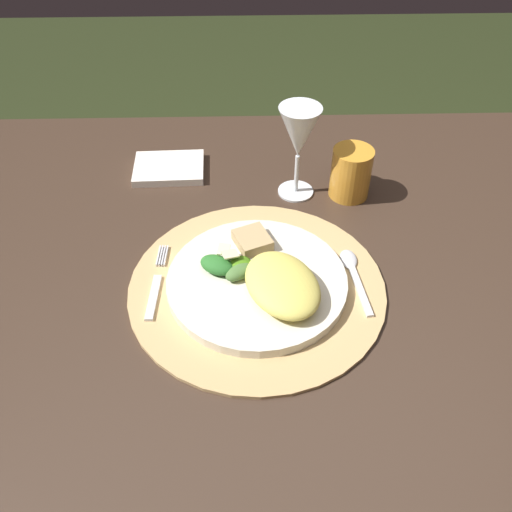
{
  "coord_description": "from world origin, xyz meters",
  "views": [
    {
      "loc": [
        -0.08,
        -0.67,
        1.33
      ],
      "look_at": [
        -0.07,
        -0.04,
        0.74
      ],
      "focal_mm": 38.96,
      "sensor_mm": 36.0,
      "label": 1
    }
  ],
  "objects_px": {
    "dinner_plate": "(257,282)",
    "napkin": "(169,168)",
    "fork": "(156,285)",
    "spoon": "(352,270)",
    "dining_table": "(291,310)",
    "amber_tumbler": "(351,173)",
    "wine_glass": "(299,135)"
  },
  "relations": [
    {
      "from": "dinner_plate",
      "to": "napkin",
      "type": "relative_size",
      "value": 2.06
    },
    {
      "from": "dinner_plate",
      "to": "napkin",
      "type": "xyz_separation_m",
      "value": [
        -0.16,
        0.31,
        -0.01
      ]
    },
    {
      "from": "dinner_plate",
      "to": "napkin",
      "type": "bearing_deg",
      "value": 117.06
    },
    {
      "from": "dinner_plate",
      "to": "fork",
      "type": "xyz_separation_m",
      "value": [
        -0.15,
        0.0,
        -0.01
      ]
    },
    {
      "from": "dining_table",
      "to": "wine_glass",
      "type": "height_order",
      "value": "wine_glass"
    },
    {
      "from": "spoon",
      "to": "napkin",
      "type": "distance_m",
      "value": 0.42
    },
    {
      "from": "spoon",
      "to": "fork",
      "type": "bearing_deg",
      "value": -175.48
    },
    {
      "from": "spoon",
      "to": "napkin",
      "type": "bearing_deg",
      "value": 137.23
    },
    {
      "from": "wine_glass",
      "to": "napkin",
      "type": "bearing_deg",
      "value": 162.91
    },
    {
      "from": "spoon",
      "to": "amber_tumbler",
      "type": "xyz_separation_m",
      "value": [
        0.02,
        0.21,
        0.04
      ]
    },
    {
      "from": "dining_table",
      "to": "wine_glass",
      "type": "distance_m",
      "value": 0.31
    },
    {
      "from": "fork",
      "to": "napkin",
      "type": "height_order",
      "value": "napkin"
    },
    {
      "from": "dining_table",
      "to": "fork",
      "type": "height_order",
      "value": "fork"
    },
    {
      "from": "fork",
      "to": "spoon",
      "type": "xyz_separation_m",
      "value": [
        0.3,
        0.02,
        -0.0
      ]
    },
    {
      "from": "dining_table",
      "to": "fork",
      "type": "xyz_separation_m",
      "value": [
        -0.22,
        -0.09,
        0.16
      ]
    },
    {
      "from": "dinner_plate",
      "to": "napkin",
      "type": "distance_m",
      "value": 0.35
    },
    {
      "from": "dinner_plate",
      "to": "spoon",
      "type": "bearing_deg",
      "value": 10.31
    },
    {
      "from": "dinner_plate",
      "to": "spoon",
      "type": "relative_size",
      "value": 1.92
    },
    {
      "from": "dinner_plate",
      "to": "fork",
      "type": "distance_m",
      "value": 0.15
    },
    {
      "from": "dining_table",
      "to": "amber_tumbler",
      "type": "bearing_deg",
      "value": 53.05
    },
    {
      "from": "napkin",
      "to": "wine_glass",
      "type": "distance_m",
      "value": 0.27
    },
    {
      "from": "wine_glass",
      "to": "amber_tumbler",
      "type": "distance_m",
      "value": 0.12
    },
    {
      "from": "spoon",
      "to": "wine_glass",
      "type": "distance_m",
      "value": 0.25
    },
    {
      "from": "dining_table",
      "to": "amber_tumbler",
      "type": "height_order",
      "value": "amber_tumbler"
    },
    {
      "from": "fork",
      "to": "wine_glass",
      "type": "relative_size",
      "value": 0.92
    },
    {
      "from": "dining_table",
      "to": "dinner_plate",
      "type": "xyz_separation_m",
      "value": [
        -0.07,
        -0.09,
        0.17
      ]
    },
    {
      "from": "napkin",
      "to": "amber_tumbler",
      "type": "distance_m",
      "value": 0.35
    },
    {
      "from": "dining_table",
      "to": "wine_glass",
      "type": "bearing_deg",
      "value": 85.59
    },
    {
      "from": "fork",
      "to": "dining_table",
      "type": "bearing_deg",
      "value": 21.59
    },
    {
      "from": "dining_table",
      "to": "amber_tumbler",
      "type": "xyz_separation_m",
      "value": [
        0.11,
        0.14,
        0.2
      ]
    },
    {
      "from": "napkin",
      "to": "spoon",
      "type": "bearing_deg",
      "value": -42.77
    },
    {
      "from": "fork",
      "to": "wine_glass",
      "type": "height_order",
      "value": "wine_glass"
    }
  ]
}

